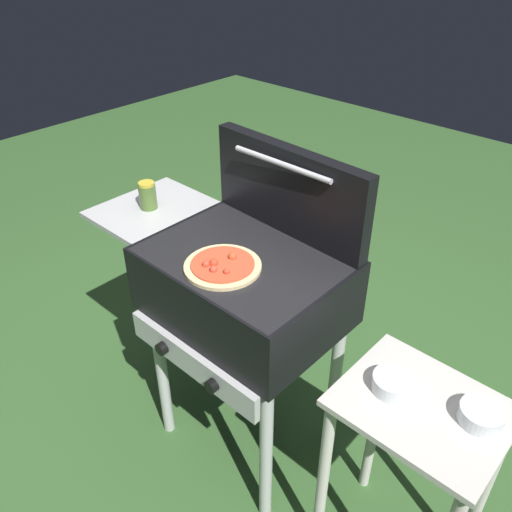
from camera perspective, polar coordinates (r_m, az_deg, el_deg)
name	(u,v)px	position (r m, az deg, el deg)	size (l,w,h in m)	color
ground_plane	(247,436)	(2.29, -0.97, -19.02)	(8.00, 8.00, 0.00)	#38602D
grill	(241,290)	(1.76, -1.64, -3.72)	(0.96, 0.53, 0.90)	black
grill_lid_open	(289,190)	(1.73, 3.62, 7.15)	(0.63, 0.09, 0.30)	black
pizza_pepperoni	(222,265)	(1.61, -3.76, -1.02)	(0.24, 0.24, 0.04)	beige
sauce_jar	(148,196)	(1.96, -11.72, 6.47)	(0.06, 0.06, 0.10)	#4C6B2D
prep_table	(411,452)	(1.67, 16.55, -19.78)	(0.44, 0.36, 0.72)	beige
topping_bowl_near	(481,415)	(1.52, 23.33, -15.67)	(0.12, 0.12, 0.04)	silver
topping_bowl_far	(393,384)	(1.52, 14.72, -13.31)	(0.12, 0.12, 0.04)	silver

